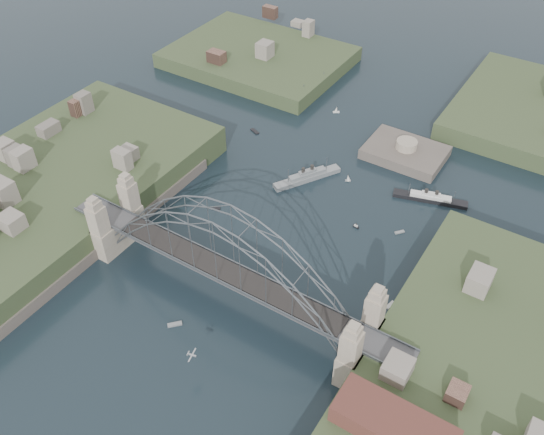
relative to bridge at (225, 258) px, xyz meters
The scene contains 19 objects.
ground 12.32m from the bridge, ahead, with size 500.00×500.00×0.00m, color black.
bridge is the anchor object (origin of this frame).
shore_west 58.25m from the bridge, behind, with size 50.50×90.00×12.00m.
shore_east 58.25m from the bridge, ahead, with size 50.50×90.00×12.00m.
headland_nw 110.41m from the bridge, 120.07° to the left, with size 60.00×45.00×9.00m, color #354425.
fort_island 72.14m from the bridge, 80.27° to the left, with size 22.00×16.00×9.40m.
wharf_shed 46.23m from the bridge, 17.65° to the right, with size 20.00×8.00×4.00m, color #592D26.
naval_cruiser_near 47.49m from the bridge, 97.80° to the left, with size 12.34×18.37×5.94m.
naval_cruiser_far 92.01m from the bridge, 107.67° to the left, with size 4.82×18.47×6.18m.
ocean_liner 61.93m from the bridge, 65.39° to the left, with size 19.17×7.86×4.71m.
aeroplane 20.95m from the bridge, 73.43° to the right, with size 1.80×3.22×0.47m.
small_boat_a 32.38m from the bridge, 131.68° to the left, with size 2.32×1.47×0.45m.
small_boat_b 39.92m from the bridge, 69.07° to the left, with size 1.63×0.73×1.43m.
small_boat_c 17.91m from the bridge, 112.44° to the right, with size 2.82×2.92×0.45m.
small_boat_d 47.64m from the bridge, 59.24° to the left, with size 2.20×2.42×0.45m.
small_boat_e 66.66m from the bridge, 118.70° to the left, with size 3.49×2.30×0.45m.
small_boat_f 52.44m from the bridge, 86.12° to the left, with size 1.60×1.43×2.38m.
small_boat_h 82.90m from the bridge, 101.04° to the left, with size 2.04×1.72×2.38m.
small_boat_i 37.47m from the bridge, 28.78° to the left, with size 1.44×2.72×0.45m.
Camera 1 is at (52.73, -64.53, 97.94)m, focal length 38.16 mm.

